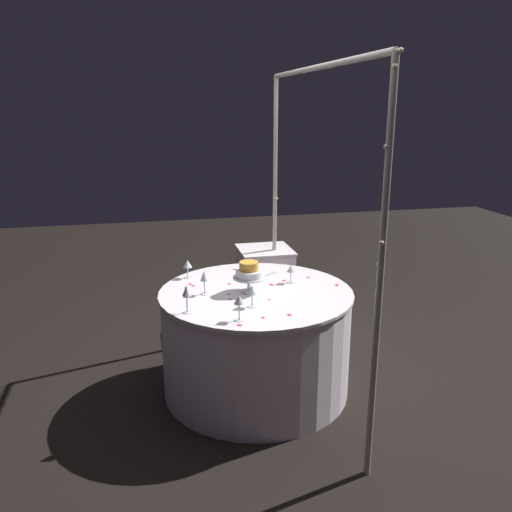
# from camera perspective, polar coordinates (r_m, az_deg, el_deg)

# --- Properties ---
(ground_plane) EXTENTS (12.00, 12.00, 0.00)m
(ground_plane) POSITION_cam_1_polar(r_m,az_deg,el_deg) (3.92, 0.00, -14.26)
(ground_plane) COLOR black
(decorative_arch) EXTENTS (2.12, 0.06, 2.23)m
(decorative_arch) POSITION_cam_1_polar(r_m,az_deg,el_deg) (3.53, 6.45, 7.58)
(decorative_arch) COLOR #B7B29E
(decorative_arch) RESTS_ON ground
(main_table) EXTENTS (1.34, 1.34, 0.75)m
(main_table) POSITION_cam_1_polar(r_m,az_deg,el_deg) (3.74, 0.00, -9.28)
(main_table) COLOR white
(main_table) RESTS_ON ground
(side_table) EXTENTS (0.47, 0.47, 0.75)m
(side_table) POSITION_cam_1_polar(r_m,az_deg,el_deg) (4.78, 0.97, -3.52)
(side_table) COLOR white
(side_table) RESTS_ON ground
(tiered_cake) EXTENTS (0.22, 0.22, 0.22)m
(tiered_cake) POSITION_cam_1_polar(r_m,az_deg,el_deg) (3.53, -0.79, -1.84)
(tiered_cake) COLOR silver
(tiered_cake) RESTS_ON main_table
(wine_glass_0) EXTENTS (0.06, 0.06, 0.17)m
(wine_glass_0) POSITION_cam_1_polar(r_m,az_deg,el_deg) (3.52, -5.69, -2.34)
(wine_glass_0) COLOR silver
(wine_glass_0) RESTS_ON main_table
(wine_glass_1) EXTENTS (0.06, 0.06, 0.18)m
(wine_glass_1) POSITION_cam_1_polar(r_m,az_deg,el_deg) (3.21, -7.62, -3.98)
(wine_glass_1) COLOR silver
(wine_glass_1) RESTS_ON main_table
(wine_glass_2) EXTENTS (0.07, 0.07, 0.14)m
(wine_glass_2) POSITION_cam_1_polar(r_m,az_deg,el_deg) (3.87, -7.53, -0.93)
(wine_glass_2) COLOR silver
(wine_glass_2) RESTS_ON main_table
(wine_glass_3) EXTENTS (0.07, 0.07, 0.14)m
(wine_glass_3) POSITION_cam_1_polar(r_m,az_deg,el_deg) (3.28, -0.43, -3.85)
(wine_glass_3) COLOR silver
(wine_glass_3) RESTS_ON main_table
(wine_glass_4) EXTENTS (0.06, 0.06, 0.13)m
(wine_glass_4) POSITION_cam_1_polar(r_m,az_deg,el_deg) (3.74, 3.85, -1.49)
(wine_glass_4) COLOR silver
(wine_glass_4) RESTS_ON main_table
(wine_glass_5) EXTENTS (0.06, 0.06, 0.16)m
(wine_glass_5) POSITION_cam_1_polar(r_m,az_deg,el_deg) (3.07, -1.87, -4.97)
(wine_glass_5) COLOR silver
(wine_glass_5) RESTS_ON main_table
(cake_knife) EXTENTS (0.18, 0.26, 0.01)m
(cake_knife) POSITION_cam_1_polar(r_m,az_deg,el_deg) (3.87, 0.60, -2.32)
(cake_knife) COLOR silver
(cake_knife) RESTS_ON main_table
(rose_petal_0) EXTENTS (0.04, 0.03, 0.00)m
(rose_petal_0) POSITION_cam_1_polar(r_m,az_deg,el_deg) (3.75, 8.87, -3.16)
(rose_petal_0) COLOR #E02D47
(rose_petal_0) RESTS_ON main_table
(rose_petal_1) EXTENTS (0.04, 0.04, 0.00)m
(rose_petal_1) POSITION_cam_1_polar(r_m,az_deg,el_deg) (3.72, -6.91, -3.25)
(rose_petal_1) COLOR #E02D47
(rose_petal_1) RESTS_ON main_table
(rose_petal_2) EXTENTS (0.04, 0.04, 0.00)m
(rose_petal_2) POSITION_cam_1_polar(r_m,az_deg,el_deg) (3.20, 3.68, -6.44)
(rose_petal_2) COLOR #E02D47
(rose_petal_2) RESTS_ON main_table
(rose_petal_3) EXTENTS (0.03, 0.03, 0.00)m
(rose_petal_3) POSITION_cam_1_polar(r_m,az_deg,el_deg) (3.45, -2.84, -4.74)
(rose_petal_3) COLOR #E02D47
(rose_petal_3) RESTS_ON main_table
(rose_petal_4) EXTENTS (0.03, 0.03, 0.00)m
(rose_petal_4) POSITION_cam_1_polar(r_m,az_deg,el_deg) (3.89, 5.76, -2.33)
(rose_petal_4) COLOR #E02D47
(rose_petal_4) RESTS_ON main_table
(rose_petal_5) EXTENTS (0.04, 0.05, 0.00)m
(rose_petal_5) POSITION_cam_1_polar(r_m,az_deg,el_deg) (3.81, 3.11, -2.71)
(rose_petal_5) COLOR #E02D47
(rose_petal_5) RESTS_ON main_table
(rose_petal_6) EXTENTS (0.03, 0.03, 0.00)m
(rose_petal_6) POSITION_cam_1_polar(r_m,az_deg,el_deg) (3.15, 0.79, -6.76)
(rose_petal_6) COLOR #E02D47
(rose_petal_6) RESTS_ON main_table
(rose_petal_7) EXTENTS (0.04, 0.04, 0.00)m
(rose_petal_7) POSITION_cam_1_polar(r_m,az_deg,el_deg) (3.76, -7.24, -3.05)
(rose_petal_7) COLOR #E02D47
(rose_petal_7) RESTS_ON main_table
(rose_petal_8) EXTENTS (0.05, 0.04, 0.00)m
(rose_petal_8) POSITION_cam_1_polar(r_m,az_deg,el_deg) (3.72, 1.73, -3.16)
(rose_petal_8) COLOR #E02D47
(rose_petal_8) RESTS_ON main_table
(rose_petal_9) EXTENTS (0.02, 0.03, 0.00)m
(rose_petal_9) POSITION_cam_1_polar(r_m,az_deg,el_deg) (3.90, -1.12, -2.24)
(rose_petal_9) COLOR #E02D47
(rose_petal_9) RESTS_ON main_table
(rose_petal_10) EXTENTS (0.04, 0.03, 0.00)m
(rose_petal_10) POSITION_cam_1_polar(r_m,az_deg,el_deg) (3.69, -7.66, -3.47)
(rose_petal_10) COLOR #E02D47
(rose_petal_10) RESTS_ON main_table
(rose_petal_11) EXTENTS (0.03, 0.03, 0.00)m
(rose_petal_11) POSITION_cam_1_polar(r_m,az_deg,el_deg) (3.74, -2.93, -3.06)
(rose_petal_11) COLOR #E02D47
(rose_petal_11) RESTS_ON main_table
(rose_petal_12) EXTENTS (0.03, 0.03, 0.00)m
(rose_petal_12) POSITION_cam_1_polar(r_m,az_deg,el_deg) (3.44, 1.46, -4.79)
(rose_petal_12) COLOR #E02D47
(rose_petal_12) RESTS_ON main_table
(rose_petal_13) EXTENTS (0.03, 0.04, 0.00)m
(rose_petal_13) POSITION_cam_1_polar(r_m,az_deg,el_deg) (3.05, -1.81, -7.58)
(rose_petal_13) COLOR #E02D47
(rose_petal_13) RESTS_ON main_table
(rose_petal_14) EXTENTS (0.04, 0.04, 0.00)m
(rose_petal_14) POSITION_cam_1_polar(r_m,az_deg,el_deg) (4.07, -2.36, -1.46)
(rose_petal_14) COLOR #E02D47
(rose_petal_14) RESTS_ON main_table
(rose_petal_15) EXTENTS (0.03, 0.03, 0.00)m
(rose_petal_15) POSITION_cam_1_polar(r_m,az_deg,el_deg) (3.54, -3.03, -4.19)
(rose_petal_15) COLOR #E02D47
(rose_petal_15) RESTS_ON main_table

